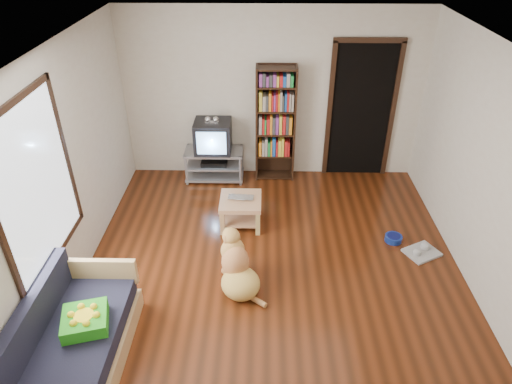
{
  "coord_description": "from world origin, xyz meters",
  "views": [
    {
      "loc": [
        -0.13,
        -4.08,
        3.7
      ],
      "look_at": [
        -0.21,
        0.4,
        0.9
      ],
      "focal_mm": 32.0,
      "sensor_mm": 36.0,
      "label": 1
    }
  ],
  "objects_px": {
    "grey_rag": "(422,252)",
    "bookshelf": "(276,118)",
    "crt_tv": "(213,135)",
    "dog": "(237,268)",
    "coffee_table": "(241,207)",
    "tv_stand": "(214,163)",
    "laptop": "(240,200)",
    "dog_bowl": "(393,238)",
    "sofa": "(70,354)",
    "green_cushion": "(85,320)"
  },
  "relations": [
    {
      "from": "grey_rag",
      "to": "bookshelf",
      "type": "xyz_separation_m",
      "value": [
        -1.83,
        1.93,
        0.99
      ]
    },
    {
      "from": "crt_tv",
      "to": "dog",
      "type": "xyz_separation_m",
      "value": [
        0.49,
        -2.47,
        -0.49
      ]
    },
    {
      "from": "coffee_table",
      "to": "tv_stand",
      "type": "bearing_deg",
      "value": 110.91
    },
    {
      "from": "laptop",
      "to": "coffee_table",
      "type": "bearing_deg",
      "value": 94.33
    },
    {
      "from": "dog_bowl",
      "to": "tv_stand",
      "type": "distance_m",
      "value": 2.95
    },
    {
      "from": "sofa",
      "to": "laptop",
      "type": "bearing_deg",
      "value": 58.55
    },
    {
      "from": "dog_bowl",
      "to": "tv_stand",
      "type": "xyz_separation_m",
      "value": [
        -2.48,
        1.58,
        0.23
      ]
    },
    {
      "from": "dog_bowl",
      "to": "bookshelf",
      "type": "bearing_deg",
      "value": 132.34
    },
    {
      "from": "laptop",
      "to": "crt_tv",
      "type": "relative_size",
      "value": 0.59
    },
    {
      "from": "dog_bowl",
      "to": "sofa",
      "type": "height_order",
      "value": "sofa"
    },
    {
      "from": "laptop",
      "to": "dog_bowl",
      "type": "height_order",
      "value": "laptop"
    },
    {
      "from": "bookshelf",
      "to": "grey_rag",
      "type": "bearing_deg",
      "value": -46.51
    },
    {
      "from": "coffee_table",
      "to": "dog_bowl",
      "type": "bearing_deg",
      "value": -9.83
    },
    {
      "from": "laptop",
      "to": "dog",
      "type": "distance_m",
      "value": 1.19
    },
    {
      "from": "crt_tv",
      "to": "bookshelf",
      "type": "distance_m",
      "value": 0.99
    },
    {
      "from": "tv_stand",
      "to": "bookshelf",
      "type": "distance_m",
      "value": 1.2
    },
    {
      "from": "dog_bowl",
      "to": "dog",
      "type": "distance_m",
      "value": 2.18
    },
    {
      "from": "dog",
      "to": "coffee_table",
      "type": "bearing_deg",
      "value": 90.66
    },
    {
      "from": "laptop",
      "to": "sofa",
      "type": "xyz_separation_m",
      "value": [
        -1.45,
        -2.36,
        -0.15
      ]
    },
    {
      "from": "green_cushion",
      "to": "crt_tv",
      "type": "distance_m",
      "value": 3.57
    },
    {
      "from": "grey_rag",
      "to": "sofa",
      "type": "distance_m",
      "value": 4.17
    },
    {
      "from": "dog_bowl",
      "to": "grey_rag",
      "type": "bearing_deg",
      "value": -39.81
    },
    {
      "from": "bookshelf",
      "to": "crt_tv",
      "type": "bearing_deg",
      "value": -175.68
    },
    {
      "from": "laptop",
      "to": "dog",
      "type": "relative_size",
      "value": 0.44
    },
    {
      "from": "green_cushion",
      "to": "grey_rag",
      "type": "distance_m",
      "value": 4.0
    },
    {
      "from": "dog_bowl",
      "to": "coffee_table",
      "type": "relative_size",
      "value": 0.4
    },
    {
      "from": "dog_bowl",
      "to": "sofa",
      "type": "relative_size",
      "value": 0.12
    },
    {
      "from": "laptop",
      "to": "dog",
      "type": "xyz_separation_m",
      "value": [
        0.01,
        -1.18,
        -0.16
      ]
    },
    {
      "from": "crt_tv",
      "to": "coffee_table",
      "type": "bearing_deg",
      "value": -69.42
    },
    {
      "from": "dog_bowl",
      "to": "crt_tv",
      "type": "bearing_deg",
      "value": 147.06
    },
    {
      "from": "green_cushion",
      "to": "bookshelf",
      "type": "bearing_deg",
      "value": 47.65
    },
    {
      "from": "dog_bowl",
      "to": "dog",
      "type": "bearing_deg",
      "value": -156.62
    },
    {
      "from": "laptop",
      "to": "bookshelf",
      "type": "height_order",
      "value": "bookshelf"
    },
    {
      "from": "green_cushion",
      "to": "bookshelf",
      "type": "distance_m",
      "value": 4.0
    },
    {
      "from": "laptop",
      "to": "bookshelf",
      "type": "relative_size",
      "value": 0.19
    },
    {
      "from": "sofa",
      "to": "coffee_table",
      "type": "xyz_separation_m",
      "value": [
        1.45,
        2.39,
        0.02
      ]
    },
    {
      "from": "crt_tv",
      "to": "dog",
      "type": "distance_m",
      "value": 2.56
    },
    {
      "from": "bookshelf",
      "to": "tv_stand",
      "type": "bearing_deg",
      "value": -174.37
    },
    {
      "from": "bookshelf",
      "to": "green_cushion",
      "type": "bearing_deg",
      "value": -116.99
    },
    {
      "from": "laptop",
      "to": "grey_rag",
      "type": "height_order",
      "value": "laptop"
    },
    {
      "from": "dog_bowl",
      "to": "grey_rag",
      "type": "distance_m",
      "value": 0.39
    },
    {
      "from": "grey_rag",
      "to": "bookshelf",
      "type": "height_order",
      "value": "bookshelf"
    },
    {
      "from": "dog_bowl",
      "to": "bookshelf",
      "type": "distance_m",
      "value": 2.46
    },
    {
      "from": "bookshelf",
      "to": "laptop",
      "type": "bearing_deg",
      "value": -109.36
    },
    {
      "from": "tv_stand",
      "to": "green_cushion",
      "type": "bearing_deg",
      "value": -103.88
    },
    {
      "from": "laptop",
      "to": "dog",
      "type": "bearing_deg",
      "value": -84.99
    },
    {
      "from": "laptop",
      "to": "tv_stand",
      "type": "bearing_deg",
      "value": 114.78
    },
    {
      "from": "laptop",
      "to": "grey_rag",
      "type": "relative_size",
      "value": 0.85
    },
    {
      "from": "dog_bowl",
      "to": "dog",
      "type": "relative_size",
      "value": 0.28
    },
    {
      "from": "green_cushion",
      "to": "sofa",
      "type": "xyz_separation_m",
      "value": [
        -0.12,
        -0.19,
        -0.23
      ]
    }
  ]
}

